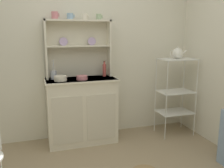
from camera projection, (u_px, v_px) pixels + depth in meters
name	position (u px, v px, depth m)	size (l,w,h in m)	color
wall_back	(83.00, 49.00, 3.42)	(3.84, 0.05, 2.50)	silver
hutch_cabinet	(82.00, 110.00, 3.32)	(0.94, 0.45, 0.88)	silver
hutch_shelf_unit	(78.00, 44.00, 3.29)	(0.87, 0.18, 0.76)	beige
bakers_rack	(176.00, 87.00, 3.54)	(0.49, 0.34, 1.11)	silver
cup_rose_0	(55.00, 15.00, 3.09)	(0.10, 0.08, 0.09)	#D17A84
cup_sky_1	(70.00, 16.00, 3.15)	(0.10, 0.08, 0.08)	#8EB2D1
cup_cream_2	(85.00, 17.00, 3.21)	(0.09, 0.07, 0.08)	silver
cup_sage_3	(99.00, 17.00, 3.27)	(0.08, 0.07, 0.08)	#9EB78E
bowl_mixing_large	(61.00, 78.00, 3.08)	(0.16, 0.16, 0.06)	silver
bowl_floral_medium	(82.00, 78.00, 3.16)	(0.14, 0.14, 0.05)	#D17A84
jam_bottle	(104.00, 70.00, 3.39)	(0.05, 0.05, 0.22)	#B74C47
utensil_jar	(54.00, 75.00, 3.19)	(0.08, 0.08, 0.25)	#B2B7C6
porcelain_teapot	(178.00, 53.00, 3.44)	(0.24, 0.15, 0.17)	white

